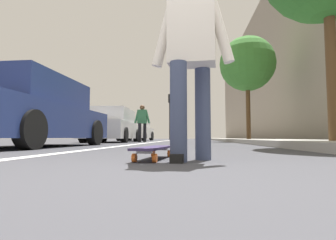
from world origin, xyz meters
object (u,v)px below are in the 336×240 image
(skateboard, at_px, (154,149))
(parked_car_far, at_px, (136,130))
(parked_car_mid, at_px, (113,126))
(pedestrian_distant, at_px, (142,121))
(parked_car_near, at_px, (32,114))
(skater_person, at_px, (191,52))
(street_tree_mid, at_px, (247,64))
(traffic_light, at_px, (170,108))

(skateboard, relative_size, parked_car_far, 0.21)
(skateboard, distance_m, parked_car_far, 15.59)
(parked_car_mid, height_order, pedestrian_distant, pedestrian_distant)
(parked_car_near, relative_size, parked_car_far, 1.08)
(parked_car_far, distance_m, pedestrian_distant, 5.93)
(skater_person, xyz_separation_m, pedestrian_distant, (9.62, 2.26, 0.04))
(parked_car_mid, distance_m, street_tree_mid, 7.45)
(skater_person, distance_m, street_tree_mid, 12.00)
(parked_car_near, xyz_separation_m, traffic_light, (19.49, -1.40, 2.29))
(skater_person, relative_size, traffic_light, 0.38)
(pedestrian_distant, bearing_deg, parked_car_near, 169.41)
(parked_car_near, height_order, street_tree_mid, street_tree_mid)
(skater_person, bearing_deg, parked_car_mid, 20.91)
(skateboard, distance_m, street_tree_mid, 12.19)
(skater_person, distance_m, pedestrian_distant, 9.88)
(parked_car_mid, distance_m, traffic_light, 13.74)
(pedestrian_distant, bearing_deg, skateboard, -168.60)
(street_tree_mid, bearing_deg, pedestrian_distant, 107.62)
(parked_car_near, bearing_deg, pedestrian_distant, -10.59)
(skater_person, xyz_separation_m, parked_car_far, (15.35, 3.76, -0.23))
(parked_car_near, bearing_deg, parked_car_far, 1.37)
(parked_car_mid, bearing_deg, skater_person, -159.09)
(parked_car_far, distance_m, traffic_light, 7.84)
(traffic_light, height_order, pedestrian_distant, traffic_light)
(parked_car_near, xyz_separation_m, parked_car_far, (12.19, 0.29, -0.01))
(parked_car_near, xyz_separation_m, pedestrian_distant, (6.47, -1.21, 0.26))
(skateboard, relative_size, parked_car_near, 0.19)
(skater_person, distance_m, traffic_light, 22.83)
(skateboard, height_order, parked_car_mid, parked_car_mid)
(parked_car_far, bearing_deg, pedestrian_distant, -165.30)
(skateboard, distance_m, pedestrian_distant, 9.71)
(parked_car_far, xyz_separation_m, traffic_light, (7.29, -1.70, 2.30))
(skateboard, height_order, parked_car_far, parked_car_far)
(skater_person, height_order, pedestrian_distant, pedestrian_distant)
(skater_person, bearing_deg, street_tree_mid, -14.29)
(street_tree_mid, bearing_deg, skater_person, 165.71)
(parked_car_near, relative_size, parked_car_mid, 0.97)
(skateboard, relative_size, street_tree_mid, 0.16)
(parked_car_near, distance_m, parked_car_far, 12.20)
(parked_car_near, relative_size, traffic_light, 1.01)
(skateboard, bearing_deg, pedestrian_distant, 11.40)
(parked_car_far, height_order, street_tree_mid, street_tree_mid)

